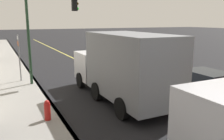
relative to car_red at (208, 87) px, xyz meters
name	(u,v)px	position (x,y,z in m)	size (l,w,h in m)	color
ground	(131,86)	(4.18, 1.84, -0.76)	(200.00, 200.00, 0.00)	black
sidewalk_slab	(20,99)	(4.18, 8.21, -0.69)	(80.00, 2.64, 0.15)	gray
curb_edge	(45,96)	(4.18, 6.96, -0.69)	(80.00, 0.16, 0.15)	slate
lane_stripe_center	(131,85)	(4.18, 1.84, -0.75)	(80.00, 0.16, 0.01)	#D8CC4C
car_red	(208,87)	(0.00, 0.00, 0.00)	(4.63, 1.90, 1.51)	red
car_tan	(147,66)	(6.12, -0.65, -0.06)	(4.22, 2.06, 1.39)	tan
truck_gray	(123,66)	(2.01, 3.59, 0.97)	(7.45, 2.55, 3.33)	silver
traffic_light_mast	(48,21)	(6.70, 6.12, 3.08)	(0.28, 3.17, 5.67)	#1E3823
street_sign_post	(19,55)	(7.77, 7.79, 1.04)	(0.60, 0.08, 3.06)	slate
fire_hydrant	(47,112)	(0.87, 7.48, -0.30)	(0.24, 0.24, 0.94)	red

